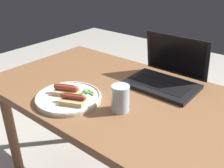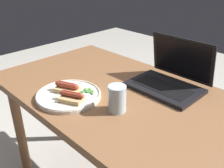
% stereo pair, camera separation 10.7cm
% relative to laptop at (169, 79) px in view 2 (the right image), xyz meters
% --- Properties ---
extents(desk, '(1.31, 0.73, 0.74)m').
position_rel_laptop_xyz_m(desk, '(-0.11, -0.20, -0.13)').
color(desk, brown).
rests_on(desk, ground_plane).
extents(laptop, '(0.33, 0.26, 0.23)m').
position_rel_laptop_xyz_m(laptop, '(0.00, 0.00, 0.00)').
color(laptop, black).
rests_on(laptop, desk).
extents(plate, '(0.29, 0.29, 0.02)m').
position_rel_laptop_xyz_m(plate, '(-0.25, -0.40, -0.03)').
color(plate, silver).
rests_on(plate, desk).
extents(sausage_toast_left, '(0.12, 0.10, 0.05)m').
position_rel_laptop_xyz_m(sausage_toast_left, '(-0.28, -0.39, -0.01)').
color(sausage_toast_left, tan).
rests_on(sausage_toast_left, plate).
extents(sausage_toast_middle, '(0.12, 0.10, 0.04)m').
position_rel_laptop_xyz_m(sausage_toast_middle, '(-0.20, -0.42, -0.01)').
color(sausage_toast_middle, tan).
rests_on(sausage_toast_middle, plate).
extents(salad_pile, '(0.07, 0.08, 0.01)m').
position_rel_laptop_xyz_m(salad_pile, '(-0.21, -0.33, -0.02)').
color(salad_pile, '#2D662D').
rests_on(salad_pile, plate).
extents(drinking_glass, '(0.07, 0.07, 0.11)m').
position_rel_laptop_xyz_m(drinking_glass, '(-0.03, -0.33, 0.01)').
color(drinking_glass, silver).
rests_on(drinking_glass, desk).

